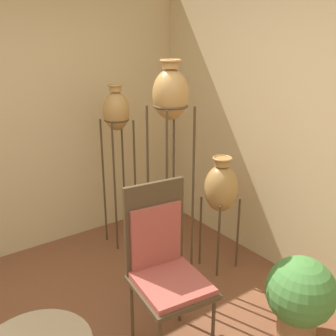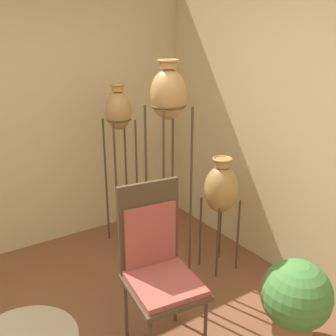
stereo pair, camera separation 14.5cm
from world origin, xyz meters
name	(u,v)px [view 2 (the right image)]	position (x,y,z in m)	size (l,w,h in m)	color
wall_right	(328,136)	(2.07, 0.00, 1.35)	(0.06, 8.07, 2.70)	#D1B784
vase_stand_tall	(168,103)	(1.02, 0.67, 1.62)	(0.28, 0.28, 1.93)	#473823
vase_stand_medium	(119,116)	(1.07, 1.60, 1.35)	(0.25, 0.25, 1.66)	#473823
vase_stand_short	(221,189)	(1.58, 0.66, 0.79)	(0.30, 0.30, 1.09)	#473823
chair	(157,261)	(0.60, 0.18, 0.65)	(0.53, 0.57, 1.18)	#473823
potted_plant	(296,299)	(1.39, -0.37, 0.36)	(0.49, 0.49, 0.65)	olive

